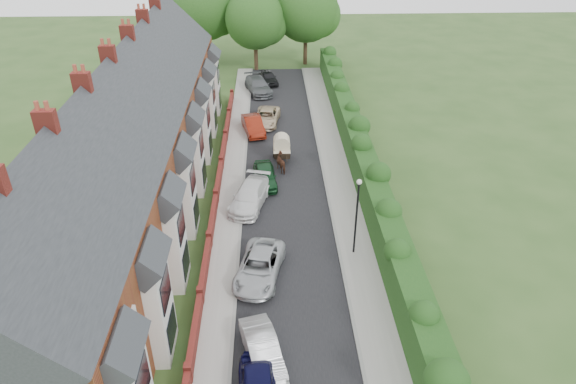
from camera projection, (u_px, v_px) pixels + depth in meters
name	position (u px, v px, depth m)	size (l,w,h in m)	color
ground	(301.00, 301.00, 27.55)	(140.00, 140.00, 0.00)	#2D4C1E
road	(285.00, 194.00, 36.94)	(6.00, 58.00, 0.02)	black
pavement_hedge_side	(342.00, 193.00, 37.04)	(2.20, 58.00, 0.12)	gray
pavement_house_side	(232.00, 195.00, 36.78)	(1.70, 58.00, 0.12)	gray
kerb_hedge_side	(327.00, 193.00, 37.01)	(0.18, 58.00, 0.13)	gray
kerb_house_side	(243.00, 195.00, 36.81)	(0.18, 58.00, 0.13)	gray
hedge	(368.00, 174.00, 36.31)	(2.10, 58.00, 2.85)	#133B14
terrace_row	(127.00, 147.00, 33.42)	(9.05, 40.50, 11.50)	brown
garden_wall_row	(216.00, 198.00, 35.69)	(0.35, 40.35, 1.10)	maroon
lamppost	(357.00, 208.00, 29.38)	(0.32, 0.32, 5.16)	black
tree_far_left	(258.00, 21.00, 58.79)	(7.14, 6.80, 9.29)	#332316
tree_far_right	(309.00, 11.00, 60.38)	(7.98, 7.60, 10.31)	#332316
tree_far_back	(208.00, 7.00, 60.69)	(8.40, 8.00, 10.82)	#332316
car_silver_a	(263.00, 350.00, 23.81)	(1.42, 4.06, 1.34)	#B5B6BB
car_silver_b	(259.00, 267.00, 28.92)	(2.29, 4.97, 1.38)	#B4B7BC
car_white	(250.00, 196.00, 35.35)	(2.06, 5.06, 1.47)	white
car_green	(265.00, 176.00, 37.90)	(1.64, 4.07, 1.39)	#11391B
car_red	(253.00, 125.00, 45.73)	(1.51, 4.34, 1.43)	maroon
car_beige	(267.00, 117.00, 47.51)	(2.14, 4.63, 1.29)	beige
car_grey	(258.00, 86.00, 54.49)	(2.16, 5.30, 1.54)	#525659
car_black	(268.00, 77.00, 57.08)	(1.60, 3.97, 1.35)	black
horse	(282.00, 163.00, 39.63)	(0.76, 1.67, 1.41)	#4E2C1C
horse_cart	(282.00, 146.00, 40.87)	(1.40, 3.09, 2.23)	black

